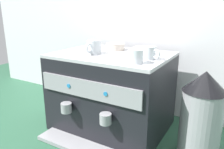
{
  "coord_description": "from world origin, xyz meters",
  "views": [
    {
      "loc": [
        0.61,
        -1.04,
        0.67
      ],
      "look_at": [
        0.0,
        0.0,
        0.32
      ],
      "focal_mm": 35.48,
      "sensor_mm": 36.0,
      "label": 1
    }
  ],
  "objects": [
    {
      "name": "ceramic_cup_2",
      "position": [
        0.21,
        -0.14,
        0.47
      ],
      "size": [
        0.09,
        0.07,
        0.06
      ],
      "color": "silver",
      "rests_on": "espresso_machine"
    },
    {
      "name": "coffee_grinder",
      "position": [
        0.5,
        -0.02,
        0.21
      ],
      "size": [
        0.2,
        0.2,
        0.42
      ],
      "color": "#939399",
      "rests_on": "ground_plane"
    },
    {
      "name": "ground_plane",
      "position": [
        0.0,
        0.0,
        0.0
      ],
      "size": [
        4.0,
        4.0,
        0.0
      ],
      "primitive_type": "plane",
      "color": "#28563D"
    },
    {
      "name": "espresso_machine",
      "position": [
        0.0,
        -0.0,
        0.22
      ],
      "size": [
        0.62,
        0.57,
        0.44
      ],
      "color": "black",
      "rests_on": "ground_plane"
    },
    {
      "name": "ceramic_bowl_0",
      "position": [
        -0.04,
        0.11,
        0.46
      ],
      "size": [
        0.11,
        0.11,
        0.04
      ],
      "color": "beige",
      "rests_on": "espresso_machine"
    },
    {
      "name": "milk_pitcher",
      "position": [
        -0.47,
        -0.01,
        0.06
      ],
      "size": [
        0.08,
        0.08,
        0.12
      ],
      "primitive_type": "cylinder",
      "color": "#B7B7BC",
      "rests_on": "ground_plane"
    },
    {
      "name": "ceramic_bowl_1",
      "position": [
        0.15,
        0.07,
        0.46
      ],
      "size": [
        0.1,
        0.1,
        0.04
      ],
      "color": "beige",
      "rests_on": "espresso_machine"
    },
    {
      "name": "ceramic_cup_0",
      "position": [
        0.23,
        -0.04,
        0.47
      ],
      "size": [
        0.1,
        0.06,
        0.06
      ],
      "color": "silver",
      "rests_on": "espresso_machine"
    },
    {
      "name": "ceramic_cup_1",
      "position": [
        -0.08,
        -0.06,
        0.48
      ],
      "size": [
        0.08,
        0.12,
        0.07
      ],
      "color": "silver",
      "rests_on": "espresso_machine"
    },
    {
      "name": "tiled_backsplash_wall",
      "position": [
        0.0,
        0.33,
        0.53
      ],
      "size": [
        2.8,
        0.03,
        1.07
      ],
      "primitive_type": "cube",
      "color": "silver",
      "rests_on": "ground_plane"
    }
  ]
}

